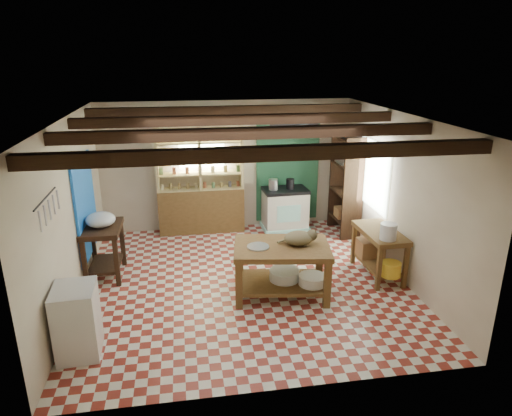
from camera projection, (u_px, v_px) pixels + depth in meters
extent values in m
cube|color=maroon|center=(245.00, 282.00, 7.28)|extent=(5.00, 5.00, 0.02)
cube|color=#454449|center=(243.00, 117.00, 6.44)|extent=(5.00, 5.00, 0.02)
cube|color=beige|center=(227.00, 166.00, 9.19)|extent=(5.00, 0.04, 2.60)
cube|color=beige|center=(278.00, 283.00, 4.52)|extent=(5.00, 0.04, 2.60)
cube|color=beige|center=(70.00, 214.00, 6.48)|extent=(0.04, 5.00, 2.60)
cube|color=beige|center=(400.00, 196.00, 7.24)|extent=(0.04, 5.00, 2.60)
cube|color=#321E11|center=(243.00, 126.00, 6.48)|extent=(5.00, 3.80, 0.15)
cube|color=blue|center=(86.00, 207.00, 7.38)|extent=(0.04, 1.40, 1.60)
cube|color=#215335|center=(288.00, 166.00, 9.37)|extent=(1.30, 0.04, 2.30)
cube|color=beige|center=(201.00, 147.00, 8.97)|extent=(0.90, 0.02, 0.80)
cube|color=beige|center=(374.00, 175.00, 8.14)|extent=(0.02, 1.30, 1.20)
cube|color=black|center=(47.00, 208.00, 5.21)|extent=(0.06, 0.90, 0.28)
cube|color=black|center=(294.00, 124.00, 8.68)|extent=(0.86, 0.12, 0.36)
cube|color=#D5BF7B|center=(200.00, 179.00, 9.00)|extent=(1.70, 0.34, 2.20)
cube|color=#321E11|center=(346.00, 185.00, 8.99)|extent=(0.40, 0.86, 2.00)
cube|color=brown|center=(281.00, 270.00, 6.80)|extent=(1.51, 1.13, 0.79)
cube|color=beige|center=(285.00, 209.00, 9.32)|extent=(0.91, 0.64, 0.86)
cube|color=#321E11|center=(104.00, 251.00, 7.34)|extent=(0.60, 0.86, 0.86)
cube|color=silver|center=(77.00, 321.00, 5.43)|extent=(0.52, 0.61, 0.87)
cube|color=brown|center=(378.00, 253.00, 7.39)|extent=(0.57, 1.10, 0.78)
ellipsoid|color=olive|center=(299.00, 238.00, 6.69)|extent=(0.45, 0.35, 0.20)
cylinder|color=#B9B8C0|center=(258.00, 247.00, 6.62)|extent=(0.37, 0.37, 0.02)
cylinder|color=silver|center=(284.00, 275.00, 6.88)|extent=(0.52, 0.52, 0.16)
cylinder|color=silver|center=(312.00, 280.00, 6.74)|extent=(0.46, 0.46, 0.14)
cylinder|color=#B9B8C0|center=(273.00, 184.00, 9.10)|extent=(0.20, 0.20, 0.21)
cylinder|color=black|center=(290.00, 184.00, 9.17)|extent=(0.17, 0.17, 0.20)
ellipsoid|color=silver|center=(101.00, 220.00, 7.16)|extent=(0.46, 0.46, 0.23)
cylinder|color=silver|center=(388.00, 232.00, 6.89)|extent=(0.26, 0.26, 0.25)
cube|color=olive|center=(370.00, 248.00, 7.68)|extent=(0.43, 0.35, 0.29)
cylinder|color=gold|center=(391.00, 269.00, 6.99)|extent=(0.31, 0.31, 0.22)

